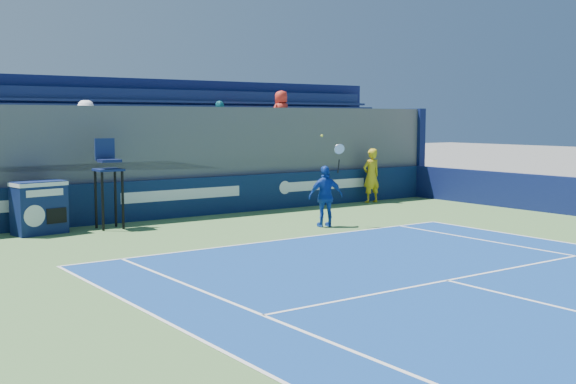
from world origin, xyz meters
TOP-DOWN VIEW (x-y plane):
  - ball_person at (7.32, 16.61)m, footprint 0.73×0.49m
  - back_hoarding at (0.00, 17.10)m, footprint 20.40×0.21m
  - match_clock at (-4.51, 16.34)m, footprint 1.41×0.91m
  - umpire_chair at (-2.68, 16.18)m, footprint 0.72×0.72m
  - tennis_player at (2.35, 12.99)m, footprint 1.08×0.70m
  - stadium_seating at (0.00, 19.14)m, footprint 21.00×4.05m

SIDE VIEW (x-z plane):
  - back_hoarding at x=0.00m, z-range 0.00..1.20m
  - match_clock at x=-4.51m, z-range 0.04..1.44m
  - tennis_player at x=2.35m, z-range -0.42..2.16m
  - ball_person at x=7.32m, z-range 0.01..1.95m
  - umpire_chair at x=-2.68m, z-range 0.29..2.77m
  - stadium_seating at x=0.00m, z-range -0.36..4.04m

